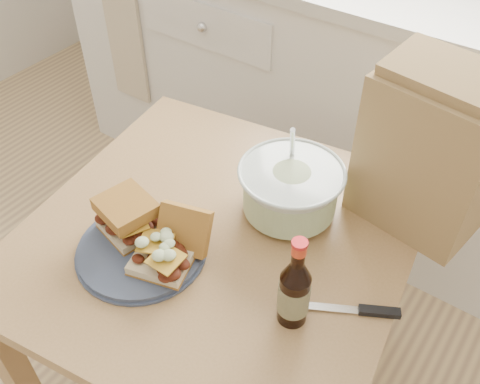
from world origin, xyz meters
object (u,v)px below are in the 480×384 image
Objects in this scene: dining_table at (218,262)px; plate at (141,250)px; beer_bottle at (294,291)px; paper_bag at (429,156)px; coleslaw_bowl at (290,191)px.

plate reaches higher than dining_table.
paper_bag is (0.08, 0.40, 0.09)m from beer_bottle.
coleslaw_bowl is 1.11× the size of beer_bottle.
coleslaw_bowl is (0.19, 0.29, 0.05)m from plate.
paper_bag is (0.24, 0.15, 0.11)m from coleslaw_bowl.
plate is at bearing -157.85° from beer_bottle.
coleslaw_bowl reaches higher than plate.
coleslaw_bowl is at bearing 56.86° from plate.
paper_bag is at bearing 32.77° from coleslaw_bowl.
beer_bottle reaches higher than plate.
plate is 0.64m from paper_bag.
plate is 0.36m from beer_bottle.
dining_table is 0.20m from plate.
paper_bag reaches higher than beer_bottle.
coleslaw_bowl is 0.31m from paper_bag.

